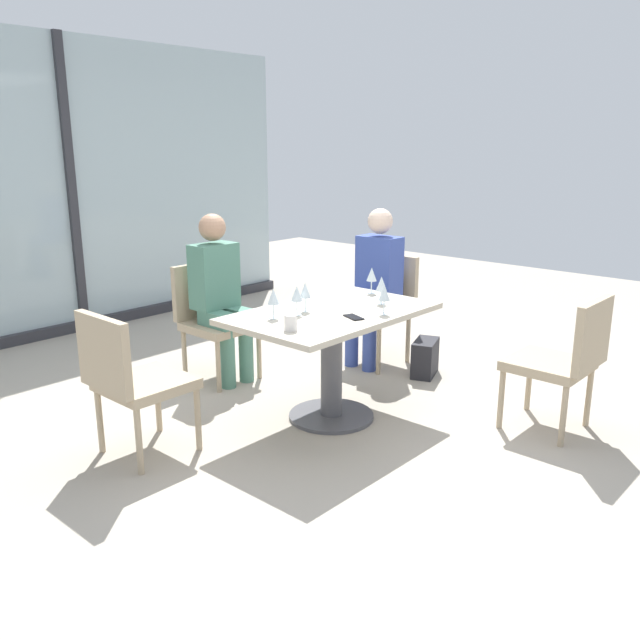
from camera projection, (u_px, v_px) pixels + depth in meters
The scene contains 18 objects.
ground_plane at pixel (331, 417), 4.36m from camera, with size 12.00×12.00×0.00m, color #A89E8E.
window_wall_backdrop at pixel (71, 203), 6.10m from camera, with size 5.02×0.10×2.70m.
dining_table_main at pixel (332, 339), 4.22m from camera, with size 1.31×0.82×0.73m.
chair_far_right at pixel (382, 302), 5.38m from camera, with size 0.50×0.46×0.87m.
chair_near_window at pixel (212, 314), 5.01m from camera, with size 0.46×0.51×0.87m.
chair_front_right at pixel (565, 356), 4.03m from camera, with size 0.46×0.50×0.87m.
chair_far_left at pixel (130, 376), 3.69m from camera, with size 0.50×0.46×0.87m.
person_far_right at pixel (374, 280), 5.25m from camera, with size 0.39×0.34×1.26m.
person_near_window at pixel (220, 290), 4.88m from camera, with size 0.34×0.39×1.26m.
wine_glass_0 at pixel (297, 294), 4.03m from camera, with size 0.07×0.07×0.18m.
wine_glass_1 at pixel (372, 275), 4.61m from camera, with size 0.07×0.07×0.18m.
wine_glass_2 at pixel (381, 284), 4.31m from camera, with size 0.07×0.07×0.18m.
wine_glass_3 at pixel (305, 291), 4.12m from camera, with size 0.07×0.07×0.18m.
wine_glass_4 at pixel (384, 294), 4.04m from camera, with size 0.07×0.07×0.18m.
wine_glass_5 at pixel (273, 297), 3.95m from camera, with size 0.07×0.07×0.18m.
coffee_cup at pixel (291, 322), 3.73m from camera, with size 0.08×0.08×0.09m, color white.
cell_phone_on_table at pixel (354, 317), 4.00m from camera, with size 0.07×0.14×0.01m, color black.
handbag_0 at pixel (425, 358), 5.12m from camera, with size 0.30×0.16×0.28m, color #232328.
Camera 1 is at (-3.06, -2.64, 1.77)m, focal length 36.99 mm.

